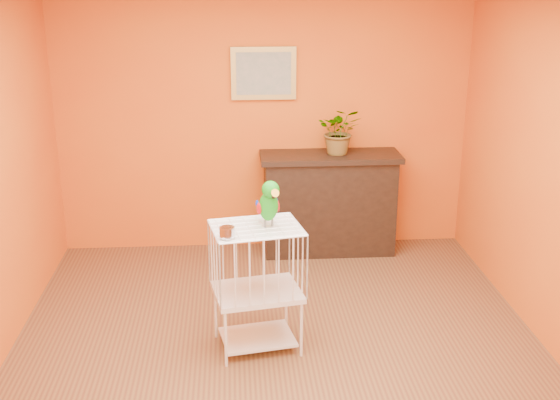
{
  "coord_description": "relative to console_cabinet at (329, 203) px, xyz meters",
  "views": [
    {
      "loc": [
        -0.31,
        -4.45,
        2.73
      ],
      "look_at": [
        0.02,
        0.24,
        1.15
      ],
      "focal_mm": 45.0,
      "sensor_mm": 36.0,
      "label": 1
    }
  ],
  "objects": [
    {
      "name": "parrot",
      "position": [
        -0.69,
        -1.8,
        0.63
      ],
      "size": [
        0.19,
        0.31,
        0.35
      ],
      "rotation": [
        0.0,
        0.0,
        0.33
      ],
      "color": "#59544C",
      "rests_on": "birdcage"
    },
    {
      "name": "birdcage",
      "position": [
        -0.78,
        -1.81,
        -0.0
      ],
      "size": [
        0.7,
        0.58,
        0.96
      ],
      "rotation": [
        0.0,
        0.0,
        0.18
      ],
      "color": "silver",
      "rests_on": "ground"
    },
    {
      "name": "feed_cup",
      "position": [
        -0.99,
        -2.01,
        0.5
      ],
      "size": [
        0.11,
        0.11,
        0.07
      ],
      "primitive_type": "cylinder",
      "color": "silver",
      "rests_on": "birdcage"
    },
    {
      "name": "room_shell",
      "position": [
        -0.63,
        -2.01,
        1.08
      ],
      "size": [
        4.5,
        4.5,
        4.5
      ],
      "color": "#D35C13",
      "rests_on": "ground"
    },
    {
      "name": "potted_plant",
      "position": [
        0.09,
        0.06,
        0.68
      ],
      "size": [
        0.47,
        0.51,
        0.35
      ],
      "primitive_type": "imported",
      "rotation": [
        0.0,
        0.0,
        -0.15
      ],
      "color": "#26722D",
      "rests_on": "console_cabinet"
    },
    {
      "name": "console_cabinet",
      "position": [
        0.0,
        0.0,
        0.0
      ],
      "size": [
        1.35,
        0.48,
        1.0
      ],
      "color": "black",
      "rests_on": "ground"
    },
    {
      "name": "ground",
      "position": [
        -0.63,
        -2.01,
        -0.5
      ],
      "size": [
        4.5,
        4.5,
        0.0
      ],
      "primitive_type": "plane",
      "color": "brown",
      "rests_on": "ground"
    },
    {
      "name": "framed_picture",
      "position": [
        -0.63,
        0.2,
        1.25
      ],
      "size": [
        0.62,
        0.04,
        0.5
      ],
      "color": "#A8853C",
      "rests_on": "room_shell"
    }
  ]
}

